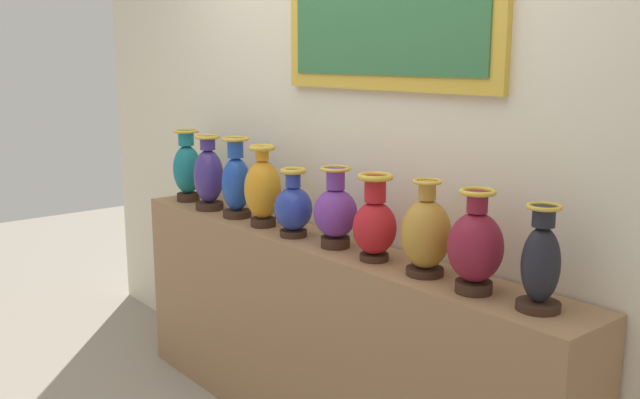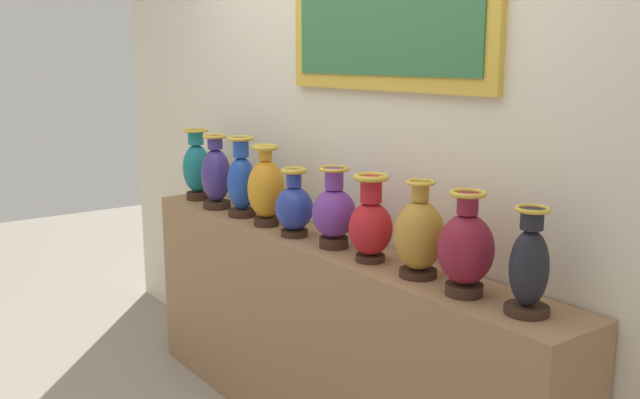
# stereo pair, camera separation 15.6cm
# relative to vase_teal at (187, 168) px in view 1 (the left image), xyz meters

# --- Properties ---
(display_shelf) EXTENTS (2.58, 0.32, 0.94)m
(display_shelf) POSITION_rel_vase_teal_xyz_m (1.11, 0.03, -0.65)
(display_shelf) COLOR #99704C
(display_shelf) RESTS_ON ground_plane
(back_wall) EXTENTS (4.84, 0.14, 3.20)m
(back_wall) POSITION_rel_vase_teal_xyz_m (1.11, 0.24, 0.49)
(back_wall) COLOR beige
(back_wall) RESTS_ON ground_plane
(vase_teal) EXTENTS (0.15, 0.15, 0.39)m
(vase_teal) POSITION_rel_vase_teal_xyz_m (0.00, 0.00, 0.00)
(vase_teal) COLOR #382319
(vase_teal) RESTS_ON display_shelf
(vase_indigo) EXTENTS (0.15, 0.15, 0.39)m
(vase_indigo) POSITION_rel_vase_teal_xyz_m (0.26, -0.02, -0.01)
(vase_indigo) COLOR #382319
(vase_indigo) RESTS_ON display_shelf
(vase_sapphire) EXTENTS (0.14, 0.14, 0.40)m
(vase_sapphire) POSITION_rel_vase_teal_xyz_m (0.51, -0.01, -0.01)
(vase_sapphire) COLOR #382319
(vase_sapphire) RESTS_ON display_shelf
(vase_amber) EXTENTS (0.17, 0.17, 0.38)m
(vase_amber) POSITION_rel_vase_teal_xyz_m (0.74, -0.02, -0.00)
(vase_amber) COLOR #382319
(vase_amber) RESTS_ON display_shelf
(vase_cobalt) EXTENTS (0.17, 0.17, 0.30)m
(vase_cobalt) POSITION_rel_vase_teal_xyz_m (0.98, -0.02, -0.05)
(vase_cobalt) COLOR #382319
(vase_cobalt) RESTS_ON display_shelf
(vase_violet) EXTENTS (0.18, 0.18, 0.34)m
(vase_violet) POSITION_rel_vase_teal_xyz_m (1.24, 0.00, -0.03)
(vase_violet) COLOR #382319
(vase_violet) RESTS_ON display_shelf
(vase_crimson) EXTENTS (0.17, 0.17, 0.34)m
(vase_crimson) POSITION_rel_vase_teal_xyz_m (1.48, -0.01, -0.03)
(vase_crimson) COLOR #382319
(vase_crimson) RESTS_ON display_shelf
(vase_ochre) EXTENTS (0.18, 0.18, 0.35)m
(vase_ochre) POSITION_rel_vase_teal_xyz_m (1.73, 0.01, -0.03)
(vase_ochre) COLOR #382319
(vase_ochre) RESTS_ON display_shelf
(vase_burgundy) EXTENTS (0.19, 0.19, 0.35)m
(vase_burgundy) POSITION_rel_vase_teal_xyz_m (1.96, -0.01, -0.02)
(vase_burgundy) COLOR #382319
(vase_burgundy) RESTS_ON display_shelf
(vase_onyx) EXTENTS (0.14, 0.14, 0.34)m
(vase_onyx) POSITION_rel_vase_teal_xyz_m (2.20, 0.01, -0.03)
(vase_onyx) COLOR #382319
(vase_onyx) RESTS_ON display_shelf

